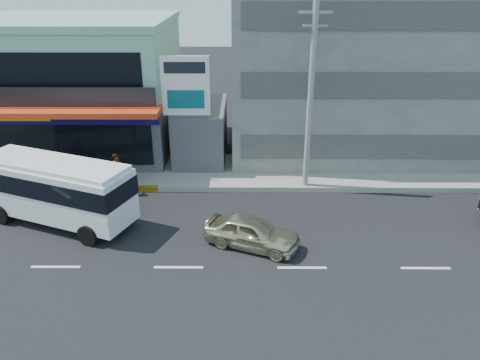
% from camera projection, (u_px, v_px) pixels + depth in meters
% --- Properties ---
extents(ground, '(120.00, 120.00, 0.00)m').
position_uv_depth(ground, '(179.00, 267.00, 18.94)').
color(ground, black).
rests_on(ground, ground).
extents(sidewalk, '(70.00, 5.00, 0.30)m').
position_uv_depth(sidewalk, '(284.00, 172.00, 27.51)').
color(sidewalk, gray).
rests_on(sidewalk, ground).
extents(shop_building, '(12.40, 11.70, 8.00)m').
position_uv_depth(shop_building, '(78.00, 89.00, 30.06)').
color(shop_building, '#3E3F43').
rests_on(shop_building, ground).
extents(concrete_building, '(16.00, 12.00, 14.00)m').
position_uv_depth(concrete_building, '(359.00, 39.00, 29.69)').
color(concrete_building, gray).
rests_on(concrete_building, ground).
extents(gap_structure, '(3.00, 6.00, 3.50)m').
position_uv_depth(gap_structure, '(201.00, 132.00, 29.16)').
color(gap_structure, '#3E3F43').
rests_on(gap_structure, ground).
extents(satellite_dish, '(1.50, 1.50, 0.15)m').
position_uv_depth(satellite_dish, '(199.00, 108.00, 27.50)').
color(satellite_dish, slate).
rests_on(satellite_dish, gap_structure).
extents(billboard, '(2.60, 0.18, 6.90)m').
position_uv_depth(billboard, '(186.00, 93.00, 25.31)').
color(billboard, gray).
rests_on(billboard, ground).
extents(utility_pole_near, '(1.60, 0.30, 10.00)m').
position_uv_depth(utility_pole_near, '(310.00, 97.00, 23.54)').
color(utility_pole_near, '#999993').
rests_on(utility_pole_near, ground).
extents(minibus, '(7.79, 4.98, 3.11)m').
position_uv_depth(minibus, '(56.00, 187.00, 21.59)').
color(minibus, white).
rests_on(minibus, ground).
extents(sedan, '(4.45, 3.11, 1.41)m').
position_uv_depth(sedan, '(252.00, 232.00, 20.12)').
color(sedan, beige).
rests_on(sedan, ground).
extents(motorcycle_rider, '(1.89, 1.28, 2.30)m').
position_uv_depth(motorcycle_rider, '(119.00, 181.00, 24.85)').
color(motorcycle_rider, '#570C15').
rests_on(motorcycle_rider, ground).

